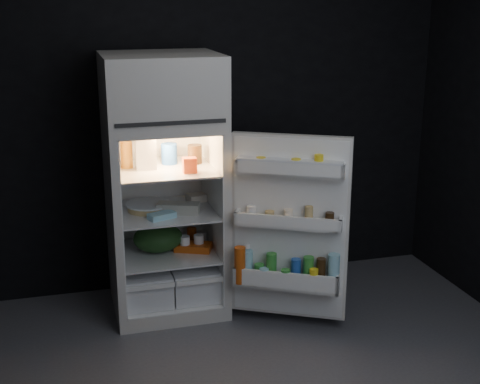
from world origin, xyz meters
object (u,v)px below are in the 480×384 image
object	(u,v)px
egg_carton	(178,208)
milk_jug	(146,151)
refrigerator	(164,176)
yogurt_tray	(193,247)
fridge_door	(289,232)

from	to	relation	value
egg_carton	milk_jug	bearing A→B (deg)	170.94
refrigerator	egg_carton	distance (m)	0.24
refrigerator	yogurt_tray	world-z (taller)	refrigerator
fridge_door	milk_jug	world-z (taller)	fridge_door
milk_jug	yogurt_tray	size ratio (longest dim) A/B	0.96
fridge_door	milk_jug	size ratio (longest dim) A/B	5.08
refrigerator	milk_jug	world-z (taller)	refrigerator
refrigerator	milk_jug	xyz separation A→B (m)	(-0.12, -0.02, 0.19)
refrigerator	egg_carton	world-z (taller)	refrigerator
refrigerator	yogurt_tray	bearing A→B (deg)	-22.82
milk_jug	egg_carton	size ratio (longest dim) A/B	0.85
fridge_door	yogurt_tray	size ratio (longest dim) A/B	4.88
egg_carton	refrigerator	bearing A→B (deg)	140.17
fridge_door	yogurt_tray	distance (m)	0.75
refrigerator	fridge_door	xyz separation A→B (m)	(0.71, -0.56, -0.28)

